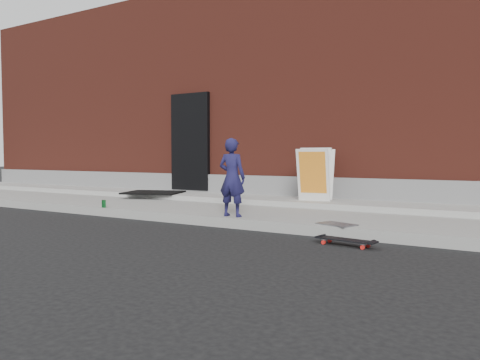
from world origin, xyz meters
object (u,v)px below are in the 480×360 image
Objects in this scene: child at (232,177)px; soda_can at (104,204)px; pizza_sign at (315,174)px; skateboard at (346,240)px.

child reaches higher than soda_can.
child is at bearing 3.29° from soda_can.
soda_can is at bearing -144.05° from pizza_sign.
skateboard is 5.45× the size of soda_can.
skateboard is (1.99, -0.63, -0.68)m from child.
skateboard is at bearing 160.16° from child.
pizza_sign is 3.89m from soda_can.
child is 1.60× the size of skateboard.
pizza_sign is 7.12× the size of soda_can.
soda_can is (-4.60, 0.48, 0.15)m from skateboard.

